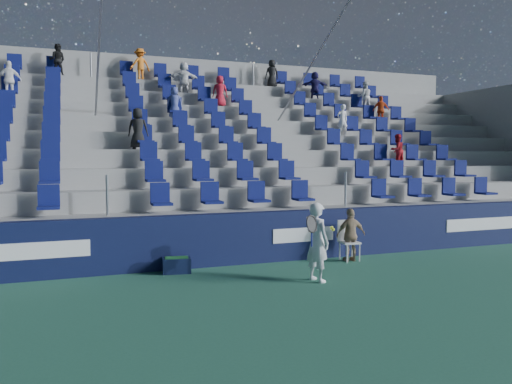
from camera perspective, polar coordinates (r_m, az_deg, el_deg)
ground at (r=8.99m, az=5.13°, el=-12.09°), size 70.00×70.00×0.00m
sponsor_wall at (r=11.72m, az=-1.51°, el=-5.28°), size 24.00×0.32×1.20m
grandstand at (r=16.47m, az=-7.28°, el=2.74°), size 24.00×8.17×6.63m
tennis_player at (r=10.10m, az=7.00°, el=-5.67°), size 0.69×0.67×1.59m
line_judge_chair at (r=12.32m, az=10.41°, el=-5.12°), size 0.46×0.48×0.97m
line_judge at (r=12.18m, az=10.78°, el=-4.83°), size 0.77×0.36×1.27m
ball_bin at (r=10.99m, az=-9.06°, el=-8.17°), size 0.65×0.48×0.34m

